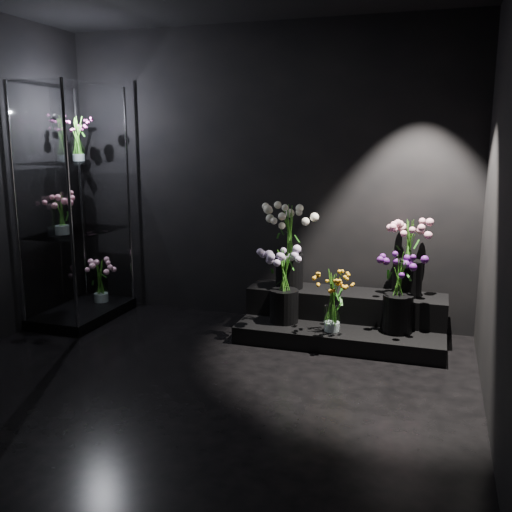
% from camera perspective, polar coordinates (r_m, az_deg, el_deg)
% --- Properties ---
extents(floor, '(4.00, 4.00, 0.00)m').
position_cam_1_polar(floor, '(4.04, -8.09, -14.19)').
color(floor, black).
rests_on(floor, ground).
extents(wall_back, '(4.00, 0.00, 4.00)m').
position_cam_1_polar(wall_back, '(5.51, 0.67, 8.00)').
color(wall_back, black).
rests_on(wall_back, floor).
extents(display_riser, '(1.78, 0.79, 0.39)m').
position_cam_1_polar(display_riser, '(5.21, 8.69, -6.24)').
color(display_riser, black).
rests_on(display_riser, floor).
extents(display_case, '(0.61, 1.02, 2.24)m').
position_cam_1_polar(display_case, '(5.72, -17.55, 4.82)').
color(display_case, black).
rests_on(display_case, floor).
extents(bouquet_orange_bells, '(0.27, 0.27, 0.53)m').
position_cam_1_polar(bouquet_orange_bells, '(4.85, 7.66, -4.44)').
color(bouquet_orange_bells, white).
rests_on(bouquet_orange_bells, display_riser).
extents(bouquet_lilac, '(0.47, 0.47, 0.66)m').
position_cam_1_polar(bouquet_lilac, '(5.02, 2.85, -2.42)').
color(bouquet_lilac, black).
rests_on(bouquet_lilac, display_riser).
extents(bouquet_purple, '(0.40, 0.40, 0.67)m').
position_cam_1_polar(bouquet_purple, '(4.91, 14.08, -3.20)').
color(bouquet_purple, black).
rests_on(bouquet_purple, display_riser).
extents(bouquet_cream_roses, '(0.48, 0.48, 0.76)m').
position_cam_1_polar(bouquet_cream_roses, '(5.21, 3.40, 1.53)').
color(bouquet_cream_roses, black).
rests_on(bouquet_cream_roses, display_riser).
extents(bouquet_pink_roses, '(0.45, 0.45, 0.67)m').
position_cam_1_polar(bouquet_pink_roses, '(5.13, 15.00, 0.27)').
color(bouquet_pink_roses, black).
rests_on(bouquet_pink_roses, display_riser).
extents(bouquet_case_pink, '(0.37, 0.37, 0.39)m').
position_cam_1_polar(bouquet_case_pink, '(5.59, -18.92, 4.20)').
color(bouquet_case_pink, white).
rests_on(bouquet_case_pink, display_case).
extents(bouquet_case_magenta, '(0.26, 0.26, 0.42)m').
position_cam_1_polar(bouquet_case_magenta, '(5.81, -17.42, 11.11)').
color(bouquet_case_magenta, white).
rests_on(bouquet_case_magenta, display_case).
extents(bouquet_case_base_pink, '(0.32, 0.32, 0.45)m').
position_cam_1_polar(bouquet_case_base_pink, '(6.05, -15.32, -2.26)').
color(bouquet_case_base_pink, white).
rests_on(bouquet_case_base_pink, display_case).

